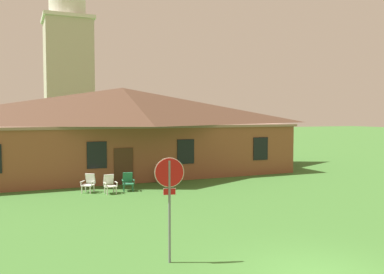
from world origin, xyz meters
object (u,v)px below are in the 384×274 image
at_px(lawn_chair_near_door, 110,184).
at_px(trash_bin, 163,174).
at_px(lawn_chair_left_end, 128,181).
at_px(stop_sign, 169,188).
at_px(lawn_chair_by_porch, 89,183).

xyz_separation_m(lawn_chair_near_door, trash_bin, (3.59, 2.04, -0.00)).
bearing_deg(lawn_chair_left_end, stop_sign, -98.32).
height_order(lawn_chair_by_porch, lawn_chair_near_door, same).
distance_m(lawn_chair_left_end, trash_bin, 3.06).
bearing_deg(lawn_chair_near_door, lawn_chair_left_end, 18.87).
bearing_deg(lawn_chair_by_porch, lawn_chair_left_end, -10.43).
bearing_deg(lawn_chair_left_end, trash_bin, 33.56).
distance_m(stop_sign, trash_bin, 13.11).
xyz_separation_m(lawn_chair_by_porch, trash_bin, (4.51, 1.33, -0.00)).
xyz_separation_m(lawn_chair_by_porch, lawn_chair_left_end, (1.97, -0.36, 0.00)).
bearing_deg(lawn_chair_by_porch, stop_sign, -87.88).
bearing_deg(stop_sign, lawn_chair_near_door, 87.11).
relative_size(stop_sign, lawn_chair_left_end, 2.99).
relative_size(lawn_chair_by_porch, trash_bin, 0.98).
height_order(lawn_chair_near_door, lawn_chair_left_end, same).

